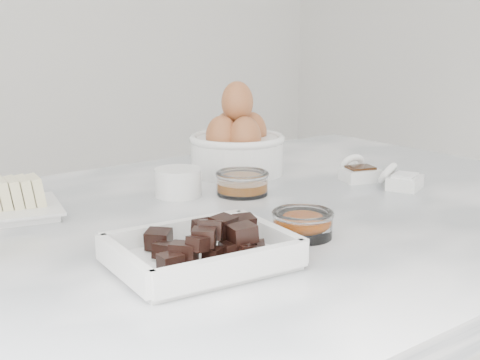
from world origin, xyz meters
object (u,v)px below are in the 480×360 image
object	(u,v)px
chocolate_dish	(201,247)
salt_spoon	(400,180)
honey_bowl	(242,183)
egg_bowl	(237,144)
butter_plate	(10,203)
vanilla_spoon	(358,172)
sugar_ramekin	(178,181)
zest_bowl	(303,223)

from	to	relation	value
chocolate_dish	salt_spoon	bearing A→B (deg)	11.01
honey_bowl	egg_bowl	bearing A→B (deg)	54.86
chocolate_dish	butter_plate	size ratio (longest dim) A/B	1.36
butter_plate	vanilla_spoon	bearing A→B (deg)	-15.67
sugar_ramekin	vanilla_spoon	world-z (taller)	vanilla_spoon
sugar_ramekin	vanilla_spoon	distance (m)	0.32
butter_plate	vanilla_spoon	size ratio (longest dim) A/B	1.80
egg_bowl	salt_spoon	size ratio (longest dim) A/B	2.04
chocolate_dish	salt_spoon	distance (m)	0.47
chocolate_dish	salt_spoon	world-z (taller)	chocolate_dish
egg_bowl	salt_spoon	distance (m)	0.29
chocolate_dish	zest_bowl	size ratio (longest dim) A/B	2.66
butter_plate	honey_bowl	size ratio (longest dim) A/B	1.83
butter_plate	salt_spoon	xyz separation A→B (m)	(0.55, -0.23, -0.01)
chocolate_dish	butter_plate	bearing A→B (deg)	106.40
chocolate_dish	honey_bowl	world-z (taller)	chocolate_dish
zest_bowl	sugar_ramekin	bearing A→B (deg)	92.20
butter_plate	vanilla_spoon	xyz separation A→B (m)	(0.54, -0.15, -0.00)
butter_plate	chocolate_dish	bearing A→B (deg)	-73.60
sugar_ramekin	salt_spoon	distance (m)	0.36
butter_plate	salt_spoon	bearing A→B (deg)	-23.00
zest_bowl	chocolate_dish	bearing A→B (deg)	-178.07
chocolate_dish	egg_bowl	bearing A→B (deg)	46.99
zest_bowl	salt_spoon	size ratio (longest dim) A/B	0.94
chocolate_dish	zest_bowl	world-z (taller)	chocolate_dish
sugar_ramekin	zest_bowl	size ratio (longest dim) A/B	0.92
sugar_ramekin	zest_bowl	distance (m)	0.27
honey_bowl	zest_bowl	size ratio (longest dim) A/B	1.07
chocolate_dish	zest_bowl	distance (m)	0.16
egg_bowl	honey_bowl	xyz separation A→B (m)	(-0.09, -0.12, -0.03)
honey_bowl	vanilla_spoon	distance (m)	0.22
chocolate_dish	vanilla_spoon	world-z (taller)	chocolate_dish
chocolate_dish	vanilla_spoon	xyz separation A→B (m)	(0.45, 0.17, -0.01)
vanilla_spoon	salt_spoon	xyz separation A→B (m)	(0.01, -0.08, -0.00)
vanilla_spoon	salt_spoon	distance (m)	0.08
chocolate_dish	egg_bowl	size ratio (longest dim) A/B	1.23
butter_plate	honey_bowl	world-z (taller)	butter_plate
chocolate_dish	sugar_ramekin	size ratio (longest dim) A/B	2.90
vanilla_spoon	chocolate_dish	bearing A→B (deg)	-159.08
sugar_ramekin	salt_spoon	size ratio (longest dim) A/B	0.86
honey_bowl	salt_spoon	distance (m)	0.26
honey_bowl	vanilla_spoon	bearing A→B (deg)	-12.49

